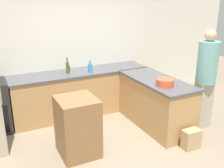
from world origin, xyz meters
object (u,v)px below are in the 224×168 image
object	(u,v)px
island_table	(78,127)
mixing_bowl	(165,83)
dish_soap_bottle	(90,68)
person_at_peninsula	(206,76)
wine_bottle_dark	(68,68)
olive_oil_bottle	(67,67)
paper_bag	(191,139)

from	to	relation	value
island_table	mixing_bowl	distance (m)	1.60
dish_soap_bottle	person_at_peninsula	bearing A→B (deg)	-40.83
island_table	person_at_peninsula	bearing A→B (deg)	-4.62
island_table	wine_bottle_dark	bearing A→B (deg)	76.59
mixing_bowl	island_table	bearing A→B (deg)	176.07
olive_oil_bottle	dish_soap_bottle	size ratio (longest dim) A/B	1.33
island_table	person_at_peninsula	world-z (taller)	person_at_peninsula
paper_bag	person_at_peninsula	bearing A→B (deg)	35.40
island_table	wine_bottle_dark	size ratio (longest dim) A/B	5.04
olive_oil_bottle	wine_bottle_dark	size ratio (longest dim) A/B	1.74
island_table	paper_bag	world-z (taller)	island_table
mixing_bowl	paper_bag	distance (m)	0.99
person_at_peninsula	paper_bag	distance (m)	1.17
olive_oil_bottle	paper_bag	world-z (taller)	olive_oil_bottle
person_at_peninsula	paper_bag	size ratio (longest dim) A/B	5.57
mixing_bowl	person_at_peninsula	bearing A→B (deg)	-5.89
wine_bottle_dark	dish_soap_bottle	bearing A→B (deg)	-31.22
island_table	mixing_bowl	bearing A→B (deg)	-3.93
island_table	olive_oil_bottle	world-z (taller)	olive_oil_bottle
mixing_bowl	olive_oil_bottle	size ratio (longest dim) A/B	0.93
mixing_bowl	wine_bottle_dark	bearing A→B (deg)	127.25
wine_bottle_dark	olive_oil_bottle	bearing A→B (deg)	-114.89
person_at_peninsula	wine_bottle_dark	bearing A→B (deg)	140.79
mixing_bowl	person_at_peninsula	xyz separation A→B (m)	(0.82, -0.08, 0.02)
mixing_bowl	paper_bag	xyz separation A→B (m)	(0.14, -0.57, -0.80)
mixing_bowl	person_at_peninsula	size ratio (longest dim) A/B	0.16
wine_bottle_dark	person_at_peninsula	distance (m)	2.58
island_table	person_at_peninsula	xyz separation A→B (m)	(2.34, -0.19, 0.52)
paper_bag	dish_soap_bottle	bearing A→B (deg)	116.36
mixing_bowl	dish_soap_bottle	distance (m)	1.54
olive_oil_bottle	dish_soap_bottle	bearing A→B (deg)	-17.18
wine_bottle_dark	paper_bag	bearing A→B (deg)	-58.25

